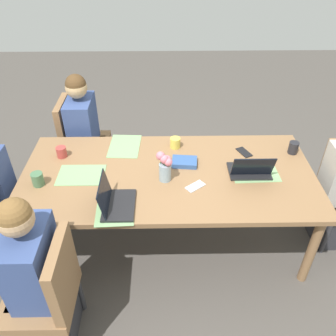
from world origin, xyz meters
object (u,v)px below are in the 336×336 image
(person_near_left_far, at_px, (85,138))
(phone_black, at_px, (244,152))
(chair_near_left_far, at_px, (79,137))
(coffee_mug_near_left, at_px, (175,143))
(coffee_mug_near_right, at_px, (293,148))
(laptop_far_left_near, at_px, (115,202))
(phone_silver, at_px, (195,186))
(person_far_left_near, at_px, (38,281))
(chair_far_left_near, at_px, (49,291))
(coffee_mug_centre_left, at_px, (62,152))
(laptop_head_left_right_near, at_px, (250,170))
(coffee_mug_centre_right, at_px, (38,179))
(flower_vase, at_px, (165,166))
(book_red_cover, at_px, (184,162))
(dining_table, at_px, (168,179))

(person_near_left_far, xyz_separation_m, phone_black, (-1.47, 0.57, 0.20))
(chair_near_left_far, relative_size, coffee_mug_near_left, 9.93)
(person_near_left_far, relative_size, coffee_mug_near_right, 11.66)
(laptop_far_left_near, distance_m, phone_silver, 0.61)
(person_far_left_near, height_order, coffee_mug_near_left, person_far_left_near)
(laptop_far_left_near, bearing_deg, chair_far_left_near, 53.79)
(chair_near_left_far, bearing_deg, coffee_mug_centre_left, 91.85)
(laptop_head_left_right_near, distance_m, coffee_mug_near_right, 0.51)
(laptop_far_left_near, height_order, coffee_mug_near_left, laptop_far_left_near)
(laptop_head_left_right_near, bearing_deg, person_far_left_near, 28.66)
(person_near_left_far, relative_size, laptop_far_left_near, 3.73)
(chair_far_left_near, bearing_deg, coffee_mug_centre_right, -73.98)
(flower_vase, bearing_deg, laptop_head_left_right_near, -175.59)
(coffee_mug_near_left, height_order, book_red_cover, coffee_mug_near_left)
(chair_near_left_far, relative_size, book_red_cover, 4.50)
(dining_table, relative_size, person_far_left_near, 1.92)
(laptop_head_left_right_near, bearing_deg, coffee_mug_near_right, -145.34)
(laptop_head_left_right_near, relative_size, coffee_mug_centre_left, 3.58)
(coffee_mug_centre_left, bearing_deg, chair_near_left_far, -88.15)
(chair_near_left_far, relative_size, laptop_far_left_near, 2.81)
(chair_far_left_near, xyz_separation_m, laptop_head_left_right_near, (-1.38, -0.86, 0.27))
(phone_silver, bearing_deg, coffee_mug_centre_right, -40.19)
(flower_vase, distance_m, book_red_cover, 0.28)
(person_near_left_far, distance_m, book_red_cover, 1.22)
(laptop_head_left_right_near, height_order, coffee_mug_near_left, laptop_head_left_right_near)
(coffee_mug_near_left, bearing_deg, coffee_mug_centre_right, 25.22)
(chair_near_left_far, xyz_separation_m, laptop_far_left_near, (-0.52, 1.27, 0.27))
(flower_vase, bearing_deg, chair_near_left_far, -48.19)
(dining_table, distance_m, coffee_mug_centre_left, 0.92)
(flower_vase, xyz_separation_m, coffee_mug_near_left, (-0.09, -0.44, -0.09))
(coffee_mug_near_right, bearing_deg, dining_table, 14.01)
(person_far_left_near, xyz_separation_m, laptop_far_left_near, (-0.45, -0.45, 0.24))
(dining_table, distance_m, phone_black, 0.71)
(book_red_cover, xyz_separation_m, phone_black, (-0.51, -0.15, -0.02))
(flower_vase, bearing_deg, person_far_left_near, 43.03)
(coffee_mug_near_left, height_order, phone_silver, coffee_mug_near_left)
(person_near_left_far, bearing_deg, laptop_far_left_near, 110.36)
(phone_silver, bearing_deg, phone_black, -173.57)
(coffee_mug_centre_right, bearing_deg, laptop_head_left_right_near, -176.56)
(book_red_cover, bearing_deg, chair_far_left_near, 54.52)
(chair_far_left_near, height_order, person_far_left_near, person_far_left_near)
(dining_table, xyz_separation_m, coffee_mug_near_left, (-0.07, -0.36, 0.11))
(phone_black, height_order, phone_silver, same)
(dining_table, distance_m, chair_near_left_far, 1.28)
(person_far_left_near, relative_size, phone_silver, 7.97)
(laptop_head_left_right_near, xyz_separation_m, coffee_mug_near_right, (-0.42, -0.29, 0.01))
(flower_vase, bearing_deg, dining_table, -107.67)
(coffee_mug_near_right, relative_size, coffee_mug_centre_right, 0.99)
(person_far_left_near, distance_m, book_red_cover, 1.36)
(chair_far_left_near, relative_size, chair_near_left_far, 1.00)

